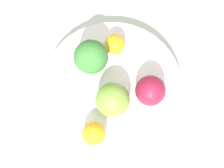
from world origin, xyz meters
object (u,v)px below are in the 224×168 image
at_px(apple_red, 150,91).
at_px(orange_back, 115,44).
at_px(bowl, 112,88).
at_px(broccoli, 91,57).
at_px(apple_green, 113,100).
at_px(orange_front, 94,133).

height_order(apple_red, orange_back, apple_red).
relative_size(bowl, orange_back, 6.83).
bearing_deg(bowl, broccoli, 27.47).
height_order(apple_red, apple_green, apple_green).
height_order(bowl, orange_back, orange_back).
bearing_deg(broccoli, apple_red, -134.85).
distance_m(broccoli, apple_green, 0.09).
bearing_deg(orange_back, bowl, 159.21).
relative_size(bowl, orange_front, 6.39).
bearing_deg(apple_green, orange_back, -19.04).
bearing_deg(apple_red, orange_back, 17.33).
bearing_deg(broccoli, orange_back, -66.09).
bearing_deg(orange_front, apple_green, -46.21).
distance_m(bowl, orange_back, 0.08).
relative_size(broccoli, orange_back, 2.05).
xyz_separation_m(orange_front, orange_back, (0.15, -0.09, -0.00)).
xyz_separation_m(broccoli, apple_red, (-0.09, -0.09, -0.02)).
bearing_deg(apple_red, orange_front, 110.33).
bearing_deg(bowl, orange_front, 144.55).
relative_size(broccoli, orange_front, 1.92).
height_order(apple_green, orange_front, apple_green).
bearing_deg(apple_red, bowl, 58.49).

